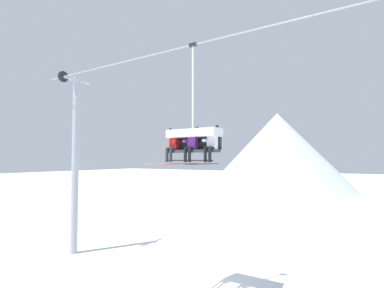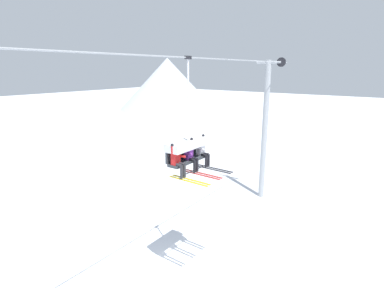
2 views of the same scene
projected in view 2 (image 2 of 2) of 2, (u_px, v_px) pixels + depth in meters
name	position (u px, v px, depth m)	size (l,w,h in m)	color
ground_plane	(167.00, 272.00, 13.09)	(200.00, 200.00, 0.00)	silver
mountain_peak_central	(168.00, 84.00, 65.11)	(20.95, 20.95, 10.93)	silver
lift_tower_far	(265.00, 128.00, 19.70)	(0.36, 1.88, 9.31)	#9EA3A8
lift_cable	(201.00, 58.00, 11.46)	(19.30, 0.05, 0.05)	#9EA3A8
chairlift_chair	(187.00, 146.00, 11.67)	(2.04, 0.74, 4.31)	#33383D
skier_red	(178.00, 160.00, 10.99)	(0.48, 1.70, 1.34)	red
skier_purple	(191.00, 155.00, 11.63)	(0.48, 1.70, 1.34)	purple
skier_white	(203.00, 151.00, 12.27)	(0.48, 1.70, 1.34)	silver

